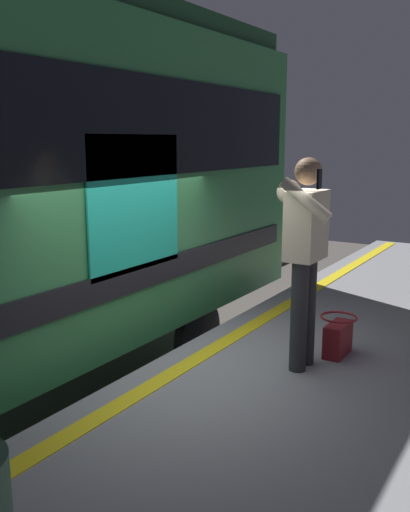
{
  "coord_description": "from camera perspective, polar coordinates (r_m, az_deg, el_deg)",
  "views": [
    {
      "loc": [
        3.85,
        2.83,
        2.88
      ],
      "look_at": [
        -0.2,
        0.3,
        1.89
      ],
      "focal_mm": 39.57,
      "sensor_mm": 36.0,
      "label": 1
    }
  ],
  "objects": [
    {
      "name": "safety_line",
      "position": [
        4.97,
        -1.24,
        -10.57
      ],
      "size": [
        13.52,
        0.16,
        0.01
      ],
      "primitive_type": "cube",
      "color": "yellow",
      "rests_on": "platform"
    },
    {
      "name": "track_rail_near",
      "position": [
        6.18,
        -12.73,
        -15.55
      ],
      "size": [
        17.93,
        0.08,
        0.16
      ],
      "primitive_type": "cube",
      "color": "slate",
      "rests_on": "ground"
    },
    {
      "name": "ground_plane",
      "position": [
        5.57,
        -3.93,
        -19.44
      ],
      "size": [
        23.52,
        23.52,
        0.0
      ],
      "primitive_type": "plane",
      "color": "#4C4742"
    },
    {
      "name": "passenger",
      "position": [
        4.65,
        10.05,
        1.02
      ],
      "size": [
        0.57,
        0.55,
        1.75
      ],
      "color": "#262628",
      "rests_on": "platform"
    },
    {
      "name": "handbag",
      "position": [
        5.2,
        13.28,
        -7.94
      ],
      "size": [
        0.36,
        0.33,
        0.36
      ],
      "color": "maroon",
      "rests_on": "platform"
    }
  ]
}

